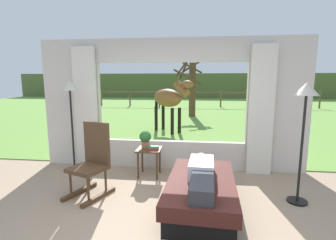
# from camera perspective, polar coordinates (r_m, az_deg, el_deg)

# --- Properties ---
(ground_plane) EXTENTS (12.00, 12.00, 0.00)m
(ground_plane) POSITION_cam_1_polar(r_m,az_deg,el_deg) (3.19, -4.21, -24.47)
(ground_plane) COLOR gray
(back_wall_with_window) EXTENTS (5.20, 0.12, 2.55)m
(back_wall_with_window) POSITION_cam_1_polar(r_m,az_deg,el_deg) (4.92, 0.64, 3.14)
(back_wall_with_window) COLOR beige
(back_wall_with_window) RESTS_ON ground_plane
(curtain_panel_left) EXTENTS (0.44, 0.10, 2.40)m
(curtain_panel_left) POSITION_cam_1_polar(r_m,az_deg,el_deg) (5.25, -18.24, 2.51)
(curtain_panel_left) COLOR silver
(curtain_panel_left) RESTS_ON ground_plane
(curtain_panel_right) EXTENTS (0.44, 0.10, 2.40)m
(curtain_panel_right) POSITION_cam_1_polar(r_m,az_deg,el_deg) (4.90, 20.53, 1.95)
(curtain_panel_right) COLOR silver
(curtain_panel_right) RESTS_ON ground_plane
(outdoor_pasture_lawn) EXTENTS (36.00, 21.68, 0.02)m
(outdoor_pasture_lawn) POSITION_cam_1_polar(r_m,az_deg,el_deg) (15.87, 4.87, 2.75)
(outdoor_pasture_lawn) COLOR olive
(outdoor_pasture_lawn) RESTS_ON ground_plane
(distant_hill_ridge) EXTENTS (36.00, 2.00, 2.40)m
(distant_hill_ridge) POSITION_cam_1_polar(r_m,az_deg,el_deg) (25.61, 5.68, 7.82)
(distant_hill_ridge) COLOR #516032
(distant_hill_ridge) RESTS_ON ground_plane
(recliner_sofa) EXTENTS (0.99, 1.74, 0.42)m
(recliner_sofa) POSITION_cam_1_polar(r_m,az_deg,el_deg) (3.63, 7.55, -16.15)
(recliner_sofa) COLOR black
(recliner_sofa) RESTS_ON ground_plane
(reclining_person) EXTENTS (0.37, 1.44, 0.22)m
(reclining_person) POSITION_cam_1_polar(r_m,az_deg,el_deg) (3.46, 7.66, -11.96)
(reclining_person) COLOR silver
(reclining_person) RESTS_ON recliner_sofa
(rocking_chair) EXTENTS (0.68, 0.80, 1.12)m
(rocking_chair) POSITION_cam_1_polar(r_m,az_deg,el_deg) (4.06, -16.88, -8.74)
(rocking_chair) COLOR #4C331E
(rocking_chair) RESTS_ON ground_plane
(side_table) EXTENTS (0.44, 0.44, 0.52)m
(side_table) POSITION_cam_1_polar(r_m,az_deg,el_deg) (4.64, -4.33, -7.64)
(side_table) COLOR #4C331E
(side_table) RESTS_ON ground_plane
(potted_plant) EXTENTS (0.22, 0.22, 0.32)m
(potted_plant) POSITION_cam_1_polar(r_m,az_deg,el_deg) (4.64, -5.20, -4.11)
(potted_plant) COLOR #9E6042
(potted_plant) RESTS_ON side_table
(book_stack) EXTENTS (0.20, 0.13, 0.07)m
(book_stack) POSITION_cam_1_polar(r_m,az_deg,el_deg) (4.54, -3.39, -6.35)
(book_stack) COLOR #B22D28
(book_stack) RESTS_ON side_table
(floor_lamp_left) EXTENTS (0.32, 0.32, 1.75)m
(floor_lamp_left) POSITION_cam_1_polar(r_m,az_deg,el_deg) (5.02, -21.40, 4.53)
(floor_lamp_left) COLOR black
(floor_lamp_left) RESTS_ON ground_plane
(floor_lamp_right) EXTENTS (0.32, 0.32, 1.74)m
(floor_lamp_right) POSITION_cam_1_polar(r_m,az_deg,el_deg) (3.91, 28.85, 2.68)
(floor_lamp_right) COLOR black
(floor_lamp_right) RESTS_ON ground_plane
(horse) EXTENTS (1.57, 1.48, 1.73)m
(horse) POSITION_cam_1_polar(r_m,az_deg,el_deg) (8.33, 0.26, 4.94)
(horse) COLOR brown
(horse) RESTS_ON outdoor_pasture_lawn
(pasture_tree) EXTENTS (1.38, 1.68, 2.80)m
(pasture_tree) POSITION_cam_1_polar(r_m,az_deg,el_deg) (12.07, 5.38, 7.57)
(pasture_tree) COLOR #4C3823
(pasture_tree) RESTS_ON outdoor_pasture_lawn
(pasture_fence_line) EXTENTS (16.10, 0.10, 1.10)m
(pasture_fence_line) POSITION_cam_1_polar(r_m,az_deg,el_deg) (16.39, 4.97, 5.53)
(pasture_fence_line) COLOR brown
(pasture_fence_line) RESTS_ON outdoor_pasture_lawn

